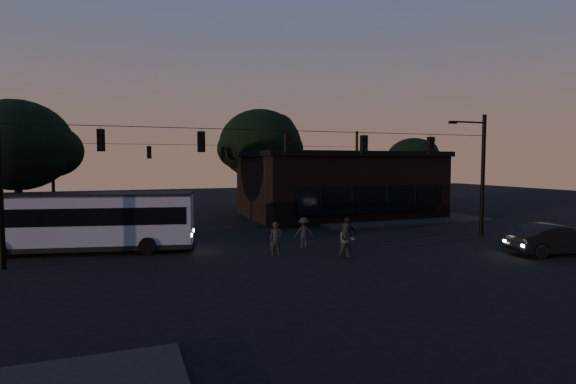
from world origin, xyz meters
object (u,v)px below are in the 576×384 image
object	(u,v)px
pedestrian_a	(276,239)
pedestrian_d	(304,233)
pedestrian_b	(346,240)
car	(556,239)
bus	(86,219)
building	(338,184)
pedestrian_c	(347,234)

from	to	relation	value
pedestrian_a	pedestrian_d	bearing A→B (deg)	49.12
pedestrian_b	car	bearing A→B (deg)	1.08
pedestrian_b	pedestrian_d	bearing A→B (deg)	127.92
bus	pedestrian_a	distance (m)	9.74
building	bus	size ratio (longest dim) A/B	1.41
pedestrian_c	pedestrian_d	bearing A→B (deg)	-46.28
car	pedestrian_d	xyz separation A→B (m)	(-10.97, 6.00, 0.05)
pedestrian_a	pedestrian_c	size ratio (longest dim) A/B	0.96
building	pedestrian_c	world-z (taller)	building
pedestrian_d	pedestrian_c	bearing A→B (deg)	151.54
pedestrian_c	pedestrian_d	distance (m)	2.35
building	car	bearing A→B (deg)	-81.12
pedestrian_b	building	bearing A→B (deg)	83.00
pedestrian_b	pedestrian_d	distance (m)	3.07
bus	car	size ratio (longest dim) A/B	2.36
car	pedestrian_d	world-z (taller)	pedestrian_d
pedestrian_c	pedestrian_d	world-z (taller)	pedestrian_c
car	pedestrian_b	size ratio (longest dim) A/B	2.82
car	pedestrian_c	xyz separation A→B (m)	(-9.16, 4.50, 0.10)
car	pedestrian_d	size ratio (longest dim) A/B	2.84
pedestrian_d	bus	bearing A→B (deg)	-3.83
bus	pedestrian_d	xyz separation A→B (m)	(10.74, -2.88, -0.86)
bus	pedestrian_d	size ratio (longest dim) A/B	6.69
bus	pedestrian_c	xyz separation A→B (m)	(12.55, -4.38, -0.81)
building	pedestrian_d	distance (m)	14.69
building	pedestrian_d	xyz separation A→B (m)	(-8.15, -12.08, -1.89)
building	bus	xyz separation A→B (m)	(-18.89, -9.20, -1.03)
building	car	xyz separation A→B (m)	(2.83, -18.08, -1.95)
pedestrian_b	pedestrian_c	size ratio (longest dim) A/B	0.95
pedestrian_a	building	bearing A→B (deg)	66.69
car	pedestrian_a	xyz separation A→B (m)	(-13.04, 4.53, 0.07)
pedestrian_a	pedestrian_c	distance (m)	3.88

